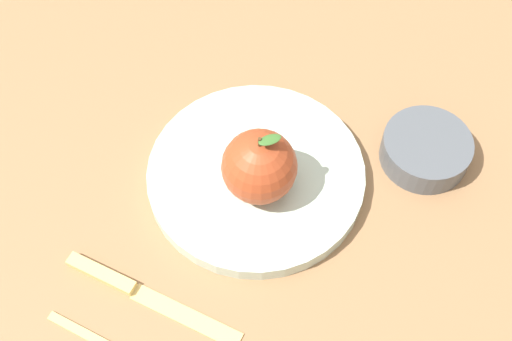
{
  "coord_description": "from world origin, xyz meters",
  "views": [
    {
      "loc": [
        0.01,
        -0.35,
        0.64
      ],
      "look_at": [
        0.03,
        0.03,
        0.02
      ],
      "focal_mm": 46.18,
      "sensor_mm": 36.0,
      "label": 1
    }
  ],
  "objects_px": {
    "side_bowl": "(426,148)",
    "knife": "(136,291)",
    "apple": "(259,167)",
    "dinner_plate": "(256,175)"
  },
  "relations": [
    {
      "from": "knife",
      "to": "side_bowl",
      "type": "bearing_deg",
      "value": 24.75
    },
    {
      "from": "dinner_plate",
      "to": "knife",
      "type": "xyz_separation_m",
      "value": [
        -0.13,
        -0.13,
        -0.01
      ]
    },
    {
      "from": "side_bowl",
      "to": "knife",
      "type": "distance_m",
      "value": 0.35
    },
    {
      "from": "dinner_plate",
      "to": "apple",
      "type": "xyz_separation_m",
      "value": [
        0.0,
        -0.02,
        0.05
      ]
    },
    {
      "from": "apple",
      "to": "knife",
      "type": "height_order",
      "value": "apple"
    },
    {
      "from": "dinner_plate",
      "to": "apple",
      "type": "height_order",
      "value": "apple"
    },
    {
      "from": "side_bowl",
      "to": "dinner_plate",
      "type": "bearing_deg",
      "value": -173.94
    },
    {
      "from": "side_bowl",
      "to": "knife",
      "type": "height_order",
      "value": "side_bowl"
    },
    {
      "from": "apple",
      "to": "side_bowl",
      "type": "xyz_separation_m",
      "value": [
        0.19,
        0.04,
        -0.04
      ]
    },
    {
      "from": "apple",
      "to": "side_bowl",
      "type": "relative_size",
      "value": 0.91
    }
  ]
}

